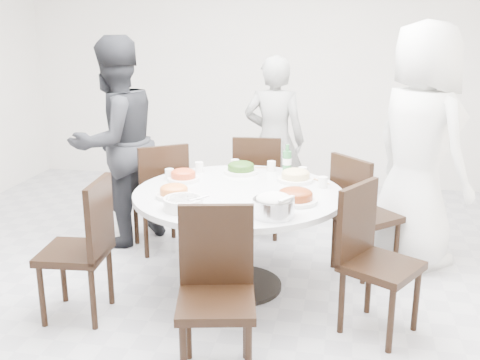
% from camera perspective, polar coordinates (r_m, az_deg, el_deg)
% --- Properties ---
extents(floor, '(6.00, 6.00, 0.01)m').
position_cam_1_polar(floor, '(4.22, -2.58, -11.21)').
color(floor, '#B4B3B8').
rests_on(floor, ground).
extents(wall_back, '(6.00, 0.01, 2.80)m').
position_cam_1_polar(wall_back, '(6.73, 3.40, 11.47)').
color(wall_back, white).
rests_on(wall_back, ground).
extents(dining_table, '(1.50, 1.50, 0.75)m').
position_cam_1_polar(dining_table, '(4.13, -0.13, -6.14)').
color(dining_table, silver).
rests_on(dining_table, floor).
extents(chair_ne, '(0.59, 0.59, 0.95)m').
position_cam_1_polar(chair_ne, '(4.48, 12.75, -3.38)').
color(chair_ne, black).
rests_on(chair_ne, floor).
extents(chair_n, '(0.45, 0.45, 0.95)m').
position_cam_1_polar(chair_n, '(5.14, 1.84, -0.46)').
color(chair_n, black).
rests_on(chair_n, floor).
extents(chair_nw, '(0.58, 0.58, 0.95)m').
position_cam_1_polar(chair_nw, '(4.86, -8.24, -1.58)').
color(chair_nw, black).
rests_on(chair_nw, floor).
extents(chair_sw, '(0.46, 0.46, 0.95)m').
position_cam_1_polar(chair_sw, '(3.87, -16.49, -6.77)').
color(chair_sw, black).
rests_on(chair_sw, floor).
extents(chair_s, '(0.50, 0.50, 0.95)m').
position_cam_1_polar(chair_s, '(3.10, -2.45, -11.99)').
color(chair_s, black).
rests_on(chair_s, floor).
extents(chair_se, '(0.58, 0.58, 0.95)m').
position_cam_1_polar(chair_se, '(3.63, 14.21, -8.17)').
color(chair_se, black).
rests_on(chair_se, floor).
extents(diner_right, '(1.06, 1.13, 1.93)m').
position_cam_1_polar(diner_right, '(4.64, 17.77, 3.25)').
color(diner_right, silver).
rests_on(diner_right, floor).
extents(diner_middle, '(0.61, 0.42, 1.62)m').
position_cam_1_polar(diner_middle, '(5.42, 3.49, 4.03)').
color(diner_middle, black).
rests_on(diner_middle, floor).
extents(diner_left, '(1.03, 1.10, 1.81)m').
position_cam_1_polar(diner_left, '(4.98, -12.52, 3.74)').
color(diner_left, black).
rests_on(diner_left, floor).
extents(dish_greens, '(0.27, 0.27, 0.07)m').
position_cam_1_polar(dish_greens, '(4.46, 0.10, 1.14)').
color(dish_greens, white).
rests_on(dish_greens, dining_table).
extents(dish_pale, '(0.27, 0.27, 0.07)m').
position_cam_1_polar(dish_pale, '(4.26, 5.66, 0.36)').
color(dish_pale, white).
rests_on(dish_pale, dining_table).
extents(dish_orange, '(0.24, 0.24, 0.06)m').
position_cam_1_polar(dish_orange, '(4.28, -5.77, 0.35)').
color(dish_orange, white).
rests_on(dish_orange, dining_table).
extents(dish_redbrown, '(0.30, 0.30, 0.07)m').
position_cam_1_polar(dish_redbrown, '(3.77, 5.64, -1.73)').
color(dish_redbrown, white).
rests_on(dish_redbrown, dining_table).
extents(dish_tofu, '(0.25, 0.25, 0.06)m').
position_cam_1_polar(dish_tofu, '(3.89, -6.73, -1.30)').
color(dish_tofu, white).
rests_on(dish_tofu, dining_table).
extents(rice_bowl, '(0.26, 0.26, 0.11)m').
position_cam_1_polar(rice_bowl, '(3.49, 3.42, -2.83)').
color(rice_bowl, silver).
rests_on(rice_bowl, dining_table).
extents(soup_bowl, '(0.26, 0.26, 0.08)m').
position_cam_1_polar(soup_bowl, '(3.63, -5.77, -2.40)').
color(soup_bowl, white).
rests_on(soup_bowl, dining_table).
extents(beverage_bottle, '(0.07, 0.07, 0.24)m').
position_cam_1_polar(beverage_bottle, '(4.43, 4.80, 2.10)').
color(beverage_bottle, '#2C703A').
rests_on(beverage_bottle, dining_table).
extents(tea_cups, '(0.07, 0.07, 0.08)m').
position_cam_1_polar(tea_cups, '(4.58, 0.99, 1.58)').
color(tea_cups, white).
rests_on(tea_cups, dining_table).
extents(chopsticks, '(0.24, 0.04, 0.01)m').
position_cam_1_polar(chopsticks, '(4.65, 1.86, 1.38)').
color(chopsticks, tan).
rests_on(chopsticks, dining_table).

